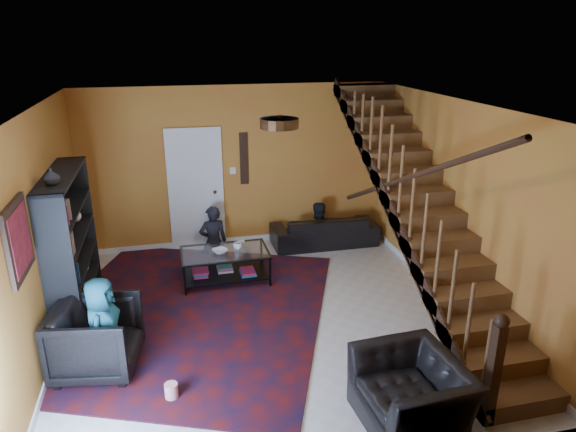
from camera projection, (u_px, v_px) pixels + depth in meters
name	position (u px, v px, depth m)	size (l,w,h in m)	color
floor	(267.00, 319.00, 6.85)	(5.50, 5.50, 0.00)	beige
room	(164.00, 282.00, 7.76)	(5.50, 5.50, 5.50)	#B17F27
staircase	(422.00, 208.00, 6.83)	(0.95, 5.02, 3.18)	brown
bookshelf	(73.00, 252.00, 6.54)	(0.35, 1.80, 2.00)	black
door	(196.00, 191.00, 8.84)	(0.82, 0.05, 2.05)	silver
framed_picture	(18.00, 240.00, 4.87)	(0.04, 0.74, 0.74)	maroon
wall_hanging	(244.00, 159.00, 8.85)	(0.14, 0.03, 0.90)	black
ceiling_fixture	(279.00, 123.00, 5.19)	(0.40, 0.40, 0.10)	#3F2814
rug	(187.00, 313.00, 6.97)	(3.60, 4.11, 0.02)	#470D0C
sofa	(324.00, 230.00, 9.19)	(1.87, 0.73, 0.55)	black
armchair_left	(97.00, 338.00, 5.69)	(0.87, 0.89, 0.81)	black
armchair_right	(411.00, 393.00, 4.93)	(1.04, 0.91, 0.68)	black
person_adult_a	(214.00, 242.00, 8.82)	(0.48, 0.31, 1.31)	black
person_adult_b	(317.00, 235.00, 9.24)	(0.60, 0.47, 1.23)	black
person_child	(103.00, 329.00, 5.54)	(0.58, 0.38, 1.18)	#17505A
coffee_table	(225.00, 264.00, 7.79)	(1.31, 0.77, 0.50)	black
cup_a	(238.00, 246.00, 7.78)	(0.13, 0.13, 0.11)	#999999
cup_b	(241.00, 244.00, 7.86)	(0.11, 0.11, 0.10)	#999999
bowl	(220.00, 251.00, 7.66)	(0.22, 0.22, 0.05)	#999999
vase	(51.00, 176.00, 5.70)	(0.18, 0.18, 0.19)	#999999
popcorn_bucket	(171.00, 390.00, 5.33)	(0.14, 0.14, 0.16)	red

